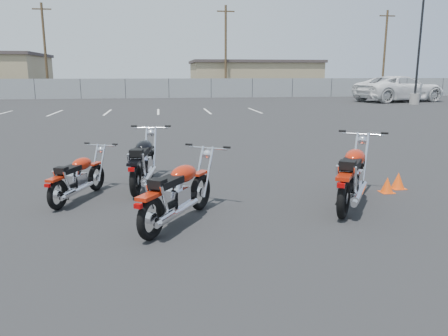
{
  "coord_description": "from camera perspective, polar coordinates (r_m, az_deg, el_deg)",
  "views": [
    {
      "loc": [
        -0.9,
        -6.9,
        2.3
      ],
      "look_at": [
        0.2,
        0.6,
        0.65
      ],
      "focal_mm": 35.0,
      "sensor_mm": 36.0,
      "label": 1
    }
  ],
  "objects": [
    {
      "name": "ground",
      "position": [
        7.33,
        -0.87,
        -6.01
      ],
      "size": [
        120.0,
        120.0,
        0.0
      ],
      "primitive_type": "plane",
      "color": "black",
      "rests_on": "ground"
    },
    {
      "name": "tan_building_east",
      "position": [
        52.06,
        3.83,
        11.79
      ],
      "size": [
        14.4,
        9.4,
        3.7
      ],
      "color": "#988762",
      "rests_on": "ground"
    },
    {
      "name": "motorcycle_second_black",
      "position": [
        9.08,
        -10.49,
        0.79
      ],
      "size": [
        0.9,
        2.34,
        1.15
      ],
      "color": "black",
      "rests_on": "ground"
    },
    {
      "name": "motorcycle_front_red",
      "position": [
        8.48,
        -18.52,
        -1.17
      ],
      "size": [
        1.08,
        1.86,
        0.93
      ],
      "color": "black",
      "rests_on": "ground"
    },
    {
      "name": "white_van",
      "position": [
        39.07,
        22.02,
        10.46
      ],
      "size": [
        5.27,
        9.2,
        3.29
      ],
      "primitive_type": "imported",
      "rotation": [
        0.0,
        0.0,
        1.79
      ],
      "color": "white",
      "rests_on": "ground"
    },
    {
      "name": "training_cone_near",
      "position": [
        9.55,
        21.8,
        -1.53
      ],
      "size": [
        0.28,
        0.28,
        0.33
      ],
      "color": "#FF4E0D",
      "rests_on": "ground"
    },
    {
      "name": "parking_line_stripes",
      "position": [
        27.05,
        -11.79,
        7.17
      ],
      "size": [
        15.12,
        4.0,
        0.01
      ],
      "color": "silver",
      "rests_on": "ground"
    },
    {
      "name": "utility_pole_d",
      "position": [
        53.16,
        20.25,
        14.14
      ],
      "size": [
        1.8,
        0.24,
        9.0
      ],
      "color": "#40301D",
      "rests_on": "ground"
    },
    {
      "name": "utility_pole_c",
      "position": [
        46.48,
        0.22,
        15.24
      ],
      "size": [
        1.8,
        0.24,
        9.0
      ],
      "color": "#40301D",
      "rests_on": "ground"
    },
    {
      "name": "training_cone_far",
      "position": [
        9.16,
        20.54,
        -2.08
      ],
      "size": [
        0.26,
        0.26,
        0.31
      ],
      "color": "#FF4E0D",
      "rests_on": "ground"
    },
    {
      "name": "motorcycle_third_red",
      "position": [
        6.78,
        -6.0,
        -3.24
      ],
      "size": [
        1.56,
        2.08,
        1.09
      ],
      "color": "black",
      "rests_on": "ground"
    },
    {
      "name": "utility_pole_b",
      "position": [
        48.26,
        -22.34,
        14.25
      ],
      "size": [
        1.8,
        0.24,
        9.0
      ],
      "color": "#40301D",
      "rests_on": "ground"
    },
    {
      "name": "motorcycle_rear_red",
      "position": [
        8.0,
        16.47,
        -0.94
      ],
      "size": [
        1.72,
        2.27,
        1.19
      ],
      "color": "black",
      "rests_on": "ground"
    },
    {
      "name": "light_pole_east",
      "position": [
        35.97,
        24.0,
        12.6
      ],
      "size": [
        0.8,
        0.7,
        11.61
      ],
      "color": "gray",
      "rests_on": "ground"
    },
    {
      "name": "chainlink_fence",
      "position": [
        41.94,
        -7.22,
        10.29
      ],
      "size": [
        80.06,
        0.06,
        1.8
      ],
      "color": "gray",
      "rests_on": "ground"
    }
  ]
}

